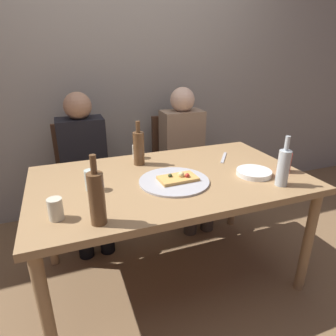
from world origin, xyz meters
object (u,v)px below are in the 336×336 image
at_px(wine_bottle, 139,148).
at_px(guest_in_sweater, 85,162).
at_px(pizza_slice_last, 178,178).
at_px(table_knife, 224,158).
at_px(water_bottle, 283,167).
at_px(chair_left, 85,170).
at_px(soda_can, 286,163).
at_px(chair_right, 179,158).
at_px(guest_in_beanie, 186,150).
at_px(beer_bottle, 97,197).
at_px(tumbler_near, 56,209).
at_px(tumbler_far, 137,152).
at_px(pizza_tray, 174,181).
at_px(plate_stack, 254,173).
at_px(dining_table, 170,188).
at_px(wine_glass, 90,180).

height_order(wine_bottle, guest_in_sweater, guest_in_sweater).
bearing_deg(pizza_slice_last, guest_in_sweater, 119.67).
bearing_deg(table_knife, water_bottle, 44.93).
bearing_deg(chair_left, soda_can, 137.28).
xyz_separation_m(soda_can, guest_in_sweater, (-1.14, 0.90, -0.17)).
distance_m(wine_bottle, chair_right, 0.88).
distance_m(pizza_slice_last, guest_in_beanie, 0.91).
bearing_deg(beer_bottle, water_bottle, 1.94).
bearing_deg(tumbler_near, guest_in_beanie, 42.48).
bearing_deg(chair_right, water_bottle, 95.77).
bearing_deg(tumbler_far, pizza_tray, -78.62).
relative_size(plate_stack, guest_in_sweater, 0.18).
relative_size(tumbler_near, guest_in_beanie, 0.09).
height_order(beer_bottle, chair_right, beer_bottle).
distance_m(chair_left, chair_right, 0.86).
bearing_deg(pizza_tray, table_knife, 27.90).
bearing_deg(plate_stack, tumbler_far, 137.06).
xyz_separation_m(dining_table, table_knife, (0.47, 0.17, 0.08)).
relative_size(wine_glass, soda_can, 0.94).
height_order(pizza_tray, chair_left, chair_left).
height_order(wine_bottle, soda_can, wine_bottle).
distance_m(pizza_slice_last, wine_glass, 0.49).
relative_size(tumbler_far, wine_glass, 0.82).
bearing_deg(table_knife, tumbler_far, -73.96).
relative_size(wine_bottle, guest_in_sweater, 0.25).
xyz_separation_m(dining_table, wine_glass, (-0.47, -0.01, 0.13)).
distance_m(water_bottle, tumbler_near, 1.20).
bearing_deg(tumbler_far, wine_glass, -132.02).
bearing_deg(plate_stack, water_bottle, -71.88).
bearing_deg(pizza_tray, beer_bottle, -148.86).
xyz_separation_m(water_bottle, tumbler_near, (-1.19, 0.07, -0.06)).
xyz_separation_m(wine_bottle, plate_stack, (0.61, -0.42, -0.10)).
relative_size(chair_left, chair_right, 1.00).
relative_size(wine_bottle, guest_in_beanie, 0.25).
bearing_deg(chair_left, chair_right, -180.00).
distance_m(beer_bottle, guest_in_sweater, 1.11).
bearing_deg(beer_bottle, table_knife, 29.53).
distance_m(water_bottle, chair_right, 1.25).
bearing_deg(table_knife, pizza_tray, -25.22).
height_order(water_bottle, table_knife, water_bottle).
xyz_separation_m(plate_stack, guest_in_sweater, (-0.93, 0.88, -0.12)).
xyz_separation_m(wine_glass, chair_left, (0.03, 0.88, -0.29)).
height_order(pizza_tray, guest_in_sweater, guest_in_sweater).
height_order(pizza_slice_last, soda_can, soda_can).
bearing_deg(guest_in_beanie, soda_can, 107.04).
height_order(dining_table, plate_stack, plate_stack).
relative_size(dining_table, plate_stack, 7.67).
distance_m(plate_stack, guest_in_sweater, 1.28).
bearing_deg(tumbler_near, guest_in_sweater, 77.94).
height_order(pizza_tray, beer_bottle, beer_bottle).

